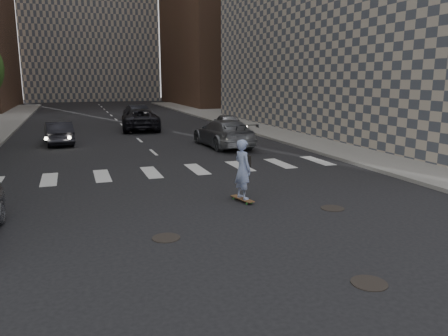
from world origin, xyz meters
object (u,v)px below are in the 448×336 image
at_px(traffic_car_b, 223,133).
at_px(traffic_car_e, 136,113).
at_px(traffic_car_c, 140,119).
at_px(skateboarder, 243,169).
at_px(traffic_car_a, 59,133).
at_px(traffic_car_d, 227,123).

height_order(traffic_car_b, traffic_car_e, traffic_car_b).
height_order(traffic_car_b, traffic_car_c, traffic_car_c).
xyz_separation_m(skateboarder, traffic_car_b, (3.18, 11.03, -0.27)).
bearing_deg(traffic_car_a, traffic_car_b, 150.00).
relative_size(traffic_car_a, traffic_car_b, 0.77).
distance_m(skateboarder, traffic_car_a, 16.25).
bearing_deg(traffic_car_d, skateboarder, 78.22).
bearing_deg(traffic_car_b, traffic_car_e, -84.52).
bearing_deg(traffic_car_e, traffic_car_b, 93.40).
xyz_separation_m(skateboarder, traffic_car_e, (0.66, 28.37, -0.32)).
bearing_deg(skateboarder, traffic_car_b, 59.57).
bearing_deg(traffic_car_d, traffic_car_a, 15.03).
xyz_separation_m(traffic_car_d, traffic_car_e, (-4.84, 11.44, 0.03)).
xyz_separation_m(traffic_car_b, traffic_car_d, (2.32, 5.90, -0.08)).
distance_m(skateboarder, traffic_car_c, 20.92).
xyz_separation_m(traffic_car_a, traffic_car_c, (5.72, 5.74, 0.12)).
distance_m(traffic_car_c, traffic_car_e, 7.49).
distance_m(traffic_car_a, traffic_car_b, 9.90).
height_order(traffic_car_a, traffic_car_d, traffic_car_d).
bearing_deg(traffic_car_a, traffic_car_c, -140.10).
height_order(traffic_car_a, traffic_car_b, traffic_car_b).
bearing_deg(traffic_car_d, traffic_car_c, -29.33).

